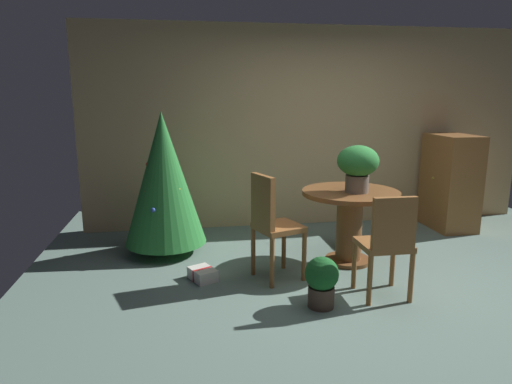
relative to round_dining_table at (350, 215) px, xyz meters
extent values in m
plane|color=slate|center=(0.02, -0.66, -0.51)|extent=(6.60, 6.60, 0.00)
cube|color=tan|center=(0.02, 1.54, 0.79)|extent=(6.00, 0.10, 2.60)
cylinder|color=brown|center=(0.00, 0.00, -0.49)|extent=(0.47, 0.47, 0.04)
cylinder|color=brown|center=(0.00, 0.00, -0.13)|extent=(0.26, 0.26, 0.68)
cylinder|color=brown|center=(0.00, 0.00, 0.24)|extent=(0.99, 0.99, 0.05)
cylinder|color=#665B51|center=(0.03, -0.07, 0.34)|extent=(0.23, 0.23, 0.17)
ellipsoid|color=#287533|center=(0.03, -0.07, 0.58)|extent=(0.41, 0.41, 0.31)
sphere|color=#E5A8B2|center=(-0.03, -0.21, 0.62)|extent=(0.07, 0.07, 0.07)
sphere|color=#E5A8B2|center=(0.09, -0.16, 0.58)|extent=(0.08, 0.08, 0.08)
sphere|color=#E5A8B2|center=(0.13, -0.01, 0.58)|extent=(0.07, 0.07, 0.07)
sphere|color=#E5A8B2|center=(0.12, -0.05, 0.64)|extent=(0.05, 0.05, 0.05)
cylinder|color=brown|center=(-0.18, -0.64, -0.29)|extent=(0.04, 0.04, 0.44)
cylinder|color=brown|center=(0.18, -0.64, -0.29)|extent=(0.04, 0.04, 0.44)
cylinder|color=brown|center=(-0.18, -0.99, -0.29)|extent=(0.04, 0.04, 0.44)
cylinder|color=brown|center=(0.18, -0.99, -0.29)|extent=(0.04, 0.04, 0.44)
cube|color=brown|center=(0.00, -0.82, -0.05)|extent=(0.41, 0.39, 0.05)
cube|color=brown|center=(0.00, -0.99, 0.20)|extent=(0.37, 0.05, 0.43)
cylinder|color=brown|center=(-0.71, -0.07, -0.27)|extent=(0.04, 0.04, 0.48)
cylinder|color=brown|center=(-0.59, -0.40, -0.27)|extent=(0.04, 0.04, 0.48)
cylinder|color=brown|center=(-1.04, -0.19, -0.27)|extent=(0.04, 0.04, 0.48)
cylinder|color=brown|center=(-0.92, -0.52, -0.27)|extent=(0.04, 0.04, 0.48)
cube|color=brown|center=(-0.81, -0.30, -0.01)|extent=(0.51, 0.51, 0.05)
cube|color=brown|center=(-0.97, -0.35, 0.26)|extent=(0.17, 0.36, 0.49)
cylinder|color=brown|center=(-1.90, 0.61, -0.45)|extent=(0.10, 0.10, 0.12)
cone|color=#287533|center=(-1.90, 0.61, 0.33)|extent=(0.89, 0.89, 1.44)
sphere|color=gold|center=(-1.74, 0.45, 0.24)|extent=(0.06, 0.06, 0.06)
sphere|color=#2D51A8|center=(-1.86, 0.76, 0.45)|extent=(0.06, 0.06, 0.06)
sphere|color=red|center=(-2.05, 0.65, 0.48)|extent=(0.06, 0.06, 0.06)
sphere|color=#2D51A8|center=(-2.01, 0.32, 0.05)|extent=(0.05, 0.05, 0.05)
sphere|color=red|center=(-2.08, 0.46, 0.22)|extent=(0.05, 0.05, 0.05)
sphere|color=gold|center=(-1.99, 0.82, 0.28)|extent=(0.05, 0.05, 0.05)
sphere|color=silver|center=(-1.68, 0.68, 0.21)|extent=(0.07, 0.07, 0.07)
cube|color=silver|center=(-1.53, -0.24, -0.45)|extent=(0.30, 0.33, 0.11)
cube|color=red|center=(-1.53, -0.24, -0.45)|extent=(0.19, 0.11, 0.11)
cube|color=brown|center=(1.74, 1.00, 0.10)|extent=(0.47, 0.73, 1.23)
sphere|color=#B29338|center=(1.50, 1.00, 0.17)|extent=(0.04, 0.04, 0.04)
cylinder|color=#4C382D|center=(-0.59, -0.95, -0.42)|extent=(0.22, 0.22, 0.18)
sphere|color=#195623|center=(-0.59, -0.95, -0.22)|extent=(0.28, 0.28, 0.28)
camera|label=1|loc=(-1.66, -4.30, 1.21)|focal=31.68mm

